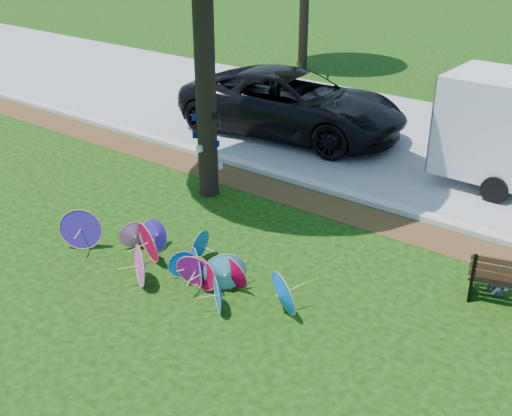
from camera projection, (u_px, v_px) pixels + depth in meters
The scene contains 7 objects.
ground at pixel (163, 287), 11.05m from camera, with size 90.00×90.00×0.00m, color black.
mulch_strip at pixel (306, 200), 14.27m from camera, with size 90.00×1.00×0.01m, color #472D16.
curb at pixel (323, 187), 14.74m from camera, with size 90.00×0.30×0.12m, color #B7B5AD.
street at pixel (403, 141), 17.74m from camera, with size 90.00×8.00×0.01m, color gray.
parasol_pile at pixel (180, 259), 11.19m from camera, with size 5.07×1.77×0.83m.
black_van at pixel (293, 103), 17.94m from camera, with size 2.95×6.39×1.78m, color black.
person_left at pixel (503, 266), 10.62m from camera, with size 0.40×0.26×1.10m, color #3E4155.
Camera 1 is at (6.97, -6.46, 6.02)m, focal length 45.00 mm.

